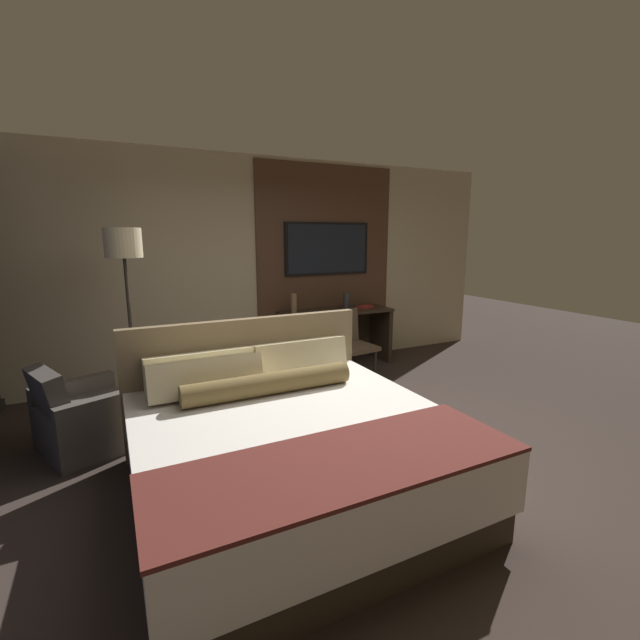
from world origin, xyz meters
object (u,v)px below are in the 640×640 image
desk (335,328)px  vase_tall (346,301)px  desk_chair (347,339)px  armchair_by_window (85,419)px  tv (328,249)px  bed (288,446)px  floor_lamp (124,259)px  book (365,307)px  vase_short (294,303)px

desk → vase_tall: size_ratio=6.78×
desk_chair → armchair_by_window: (-2.90, -0.56, -0.27)m
vase_tall → desk: bearing=167.8°
tv → vase_tall: 0.77m
bed → floor_lamp: floor_lamp is taller
armchair_by_window → book: size_ratio=3.60×
tv → vase_short: 0.96m
tv → floor_lamp: bearing=-162.2°
bed → vase_tall: (1.90, 2.51, 0.56)m
bed → desk: bearing=55.6°
armchair_by_window → tv: bearing=-86.8°
tv → armchair_by_window: (-3.06, -1.41, -1.36)m
tv → bed: bearing=-122.1°
bed → desk_chair: 2.50m
desk_chair → vase_short: 0.87m
bed → armchair_by_window: size_ratio=2.26×
desk_chair → floor_lamp: (-2.46, 0.01, 1.06)m
tv → floor_lamp: size_ratio=0.68×
floor_lamp → book: bearing=10.1°
bed → desk_chair: (1.59, 1.93, 0.17)m
desk → desk_chair: size_ratio=1.75×
desk → tv: size_ratio=1.21×
vase_tall → book: (0.30, -0.03, -0.10)m
tv → vase_short: tv is taller
desk → armchair_by_window: bearing=-159.0°
armchair_by_window → desk_chair: bearing=-100.6°
vase_tall → vase_short: bearing=176.9°
bed → tv: tv is taller
bed → tv: bearing=57.9°
vase_tall → vase_short: vase_short is taller
bed → vase_tall: bearing=52.9°
desk_chair → book: (0.61, 0.56, 0.28)m
desk_chair → armchair_by_window: desk_chair is taller
tv → desk_chair: (-0.16, -0.85, -1.09)m
armchair_by_window → book: 3.72m
bed → desk: (1.75, 2.55, 0.18)m
vase_short → vase_tall: bearing=-3.1°
bed → desk: size_ratio=1.35×
desk → armchair_by_window: desk is taller
desk_chair → vase_tall: (0.31, 0.58, 0.38)m
floor_lamp → book: size_ratio=7.25×
floor_lamp → vase_short: floor_lamp is taller
bed → book: (2.20, 2.49, 0.46)m
tv → book: size_ratio=4.95×
desk → tv: (-0.00, 0.23, 1.09)m
vase_short → floor_lamp: bearing=-162.9°
armchair_by_window → vase_tall: 3.47m
bed → armchair_by_window: bearing=133.8°
desk → bed: bearing=-124.4°
bed → armchair_by_window: 1.90m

